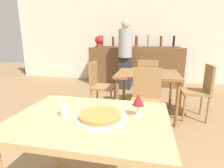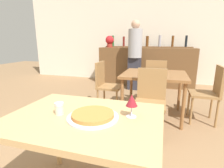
{
  "view_description": "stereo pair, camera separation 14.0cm",
  "coord_description": "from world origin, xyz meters",
  "px_view_note": "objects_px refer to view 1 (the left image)",
  "views": [
    {
      "loc": [
        0.37,
        -1.05,
        1.23
      ],
      "look_at": [
        0.04,
        0.55,
        0.83
      ],
      "focal_mm": 28.0,
      "sensor_mm": 36.0,
      "label": 1
    },
    {
      "loc": [
        0.51,
        -1.02,
        1.23
      ],
      "look_at": [
        0.04,
        0.55,
        0.83
      ],
      "focal_mm": 28.0,
      "sensor_mm": 36.0,
      "label": 2
    }
  ],
  "objects_px": {
    "pizza_tray": "(100,116)",
    "cheese_shaker": "(64,110)",
    "chair_far_side_front": "(146,96)",
    "potted_plant": "(99,41)",
    "chair_far_side_back": "(147,78)",
    "chair_far_side_right": "(200,88)",
    "person_standing": "(125,53)",
    "wine_glass": "(138,100)",
    "chair_far_side_left": "(99,83)"
  },
  "relations": [
    {
      "from": "chair_far_side_front",
      "to": "chair_far_side_back",
      "type": "xyz_separation_m",
      "value": [
        0.0,
        1.22,
        0.0
      ]
    },
    {
      "from": "chair_far_side_right",
      "to": "wine_glass",
      "type": "xyz_separation_m",
      "value": [
        -0.87,
        -1.74,
        0.33
      ]
    },
    {
      "from": "chair_far_side_front",
      "to": "chair_far_side_back",
      "type": "height_order",
      "value": "same"
    },
    {
      "from": "chair_far_side_back",
      "to": "chair_far_side_left",
      "type": "distance_m",
      "value": 1.03
    },
    {
      "from": "chair_far_side_front",
      "to": "chair_far_side_right",
      "type": "bearing_deg",
      "value": 36.33
    },
    {
      "from": "chair_far_side_back",
      "to": "cheese_shaker",
      "type": "relative_size",
      "value": 10.26
    },
    {
      "from": "chair_far_side_front",
      "to": "cheese_shaker",
      "type": "distance_m",
      "value": 1.38
    },
    {
      "from": "chair_far_side_right",
      "to": "potted_plant",
      "type": "relative_size",
      "value": 2.69
    },
    {
      "from": "chair_far_side_right",
      "to": "cheese_shaker",
      "type": "distance_m",
      "value": 2.31
    },
    {
      "from": "chair_far_side_back",
      "to": "pizza_tray",
      "type": "distance_m",
      "value": 2.47
    },
    {
      "from": "chair_far_side_left",
      "to": "cheese_shaker",
      "type": "height_order",
      "value": "chair_far_side_left"
    },
    {
      "from": "chair_far_side_left",
      "to": "person_standing",
      "type": "distance_m",
      "value": 1.64
    },
    {
      "from": "chair_far_side_left",
      "to": "chair_far_side_back",
      "type": "bearing_deg",
      "value": -53.67
    },
    {
      "from": "chair_far_side_front",
      "to": "person_standing",
      "type": "height_order",
      "value": "person_standing"
    },
    {
      "from": "person_standing",
      "to": "potted_plant",
      "type": "relative_size",
      "value": 5.28
    },
    {
      "from": "wine_glass",
      "to": "chair_far_side_left",
      "type": "bearing_deg",
      "value": 114.09
    },
    {
      "from": "potted_plant",
      "to": "cheese_shaker",
      "type": "bearing_deg",
      "value": -77.52
    },
    {
      "from": "potted_plant",
      "to": "chair_far_side_left",
      "type": "bearing_deg",
      "value": -74.35
    },
    {
      "from": "chair_far_side_back",
      "to": "wine_glass",
      "type": "bearing_deg",
      "value": 88.84
    },
    {
      "from": "cheese_shaker",
      "to": "potted_plant",
      "type": "xyz_separation_m",
      "value": [
        -0.87,
        3.94,
        0.46
      ]
    },
    {
      "from": "pizza_tray",
      "to": "potted_plant",
      "type": "relative_size",
      "value": 1.06
    },
    {
      "from": "chair_far_side_left",
      "to": "pizza_tray",
      "type": "height_order",
      "value": "chair_far_side_left"
    },
    {
      "from": "chair_far_side_front",
      "to": "person_standing",
      "type": "relative_size",
      "value": 0.51
    },
    {
      "from": "wine_glass",
      "to": "chair_far_side_back",
      "type": "bearing_deg",
      "value": 88.84
    },
    {
      "from": "chair_far_side_front",
      "to": "cheese_shaker",
      "type": "bearing_deg",
      "value": -113.56
    },
    {
      "from": "pizza_tray",
      "to": "chair_far_side_left",
      "type": "bearing_deg",
      "value": 106.26
    },
    {
      "from": "cheese_shaker",
      "to": "person_standing",
      "type": "distance_m",
      "value": 3.41
    },
    {
      "from": "chair_far_side_back",
      "to": "chair_far_side_right",
      "type": "height_order",
      "value": "same"
    },
    {
      "from": "chair_far_side_front",
      "to": "potted_plant",
      "type": "xyz_separation_m",
      "value": [
        -1.41,
        2.7,
        0.72
      ]
    },
    {
      "from": "pizza_tray",
      "to": "chair_far_side_back",
      "type": "bearing_deg",
      "value": 83.21
    },
    {
      "from": "pizza_tray",
      "to": "cheese_shaker",
      "type": "distance_m",
      "value": 0.25
    },
    {
      "from": "chair_far_side_right",
      "to": "potted_plant",
      "type": "height_order",
      "value": "potted_plant"
    },
    {
      "from": "chair_far_side_left",
      "to": "chair_far_side_right",
      "type": "bearing_deg",
      "value": -90.0
    },
    {
      "from": "chair_far_side_front",
      "to": "potted_plant",
      "type": "bearing_deg",
      "value": 117.62
    },
    {
      "from": "chair_far_side_front",
      "to": "pizza_tray",
      "type": "height_order",
      "value": "chair_far_side_front"
    },
    {
      "from": "cheese_shaker",
      "to": "person_standing",
      "type": "relative_size",
      "value": 0.05
    },
    {
      "from": "person_standing",
      "to": "potted_plant",
      "type": "height_order",
      "value": "person_standing"
    },
    {
      "from": "chair_far_side_left",
      "to": "pizza_tray",
      "type": "distance_m",
      "value": 1.93
    },
    {
      "from": "pizza_tray",
      "to": "wine_glass",
      "type": "xyz_separation_m",
      "value": [
        0.24,
        0.09,
        0.1
      ]
    },
    {
      "from": "chair_far_side_back",
      "to": "potted_plant",
      "type": "relative_size",
      "value": 2.69
    },
    {
      "from": "potted_plant",
      "to": "person_standing",
      "type": "bearing_deg",
      "value": -32.62
    },
    {
      "from": "potted_plant",
      "to": "wine_glass",
      "type": "bearing_deg",
      "value": -70.4
    },
    {
      "from": "chair_far_side_left",
      "to": "person_standing",
      "type": "height_order",
      "value": "person_standing"
    },
    {
      "from": "pizza_tray",
      "to": "wine_glass",
      "type": "height_order",
      "value": "wine_glass"
    },
    {
      "from": "person_standing",
      "to": "chair_far_side_left",
      "type": "bearing_deg",
      "value": -98.8
    },
    {
      "from": "chair_far_side_right",
      "to": "person_standing",
      "type": "height_order",
      "value": "person_standing"
    },
    {
      "from": "chair_far_side_front",
      "to": "potted_plant",
      "type": "relative_size",
      "value": 2.69
    },
    {
      "from": "chair_far_side_back",
      "to": "wine_glass",
      "type": "xyz_separation_m",
      "value": [
        -0.05,
        -2.35,
        0.33
      ]
    },
    {
      "from": "chair_far_side_right",
      "to": "wine_glass",
      "type": "distance_m",
      "value": 1.98
    },
    {
      "from": "cheese_shaker",
      "to": "chair_far_side_right",
      "type": "bearing_deg",
      "value": 53.5
    }
  ]
}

